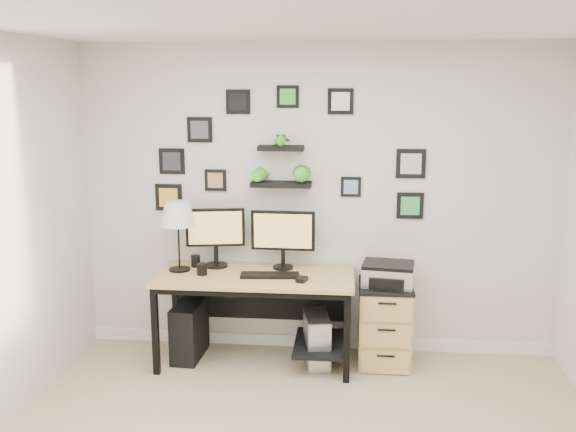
# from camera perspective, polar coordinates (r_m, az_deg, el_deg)

# --- Properties ---
(room) EXTENTS (4.00, 4.00, 4.00)m
(room) POSITION_cam_1_polar(r_m,az_deg,el_deg) (5.73, 2.55, -11.05)
(room) COLOR #BFAD89
(room) RESTS_ON ground
(desk) EXTENTS (1.60, 0.70, 0.75)m
(desk) POSITION_cam_1_polar(r_m,az_deg,el_deg) (5.27, -2.51, -6.44)
(desk) COLOR tan
(desk) RESTS_ON ground
(monitor_left) EXTENTS (0.49, 0.22, 0.50)m
(monitor_left) POSITION_cam_1_polar(r_m,az_deg,el_deg) (5.38, -6.46, -1.51)
(monitor_left) COLOR black
(monitor_left) RESTS_ON desk
(monitor_right) EXTENTS (0.53, 0.17, 0.49)m
(monitor_right) POSITION_cam_1_polar(r_m,az_deg,el_deg) (5.29, -0.45, -1.67)
(monitor_right) COLOR black
(monitor_right) RESTS_ON desk
(keyboard) EXTENTS (0.48, 0.18, 0.02)m
(keyboard) POSITION_cam_1_polar(r_m,az_deg,el_deg) (5.15, -1.62, -5.28)
(keyboard) COLOR black
(keyboard) RESTS_ON desk
(mouse) EXTENTS (0.10, 0.12, 0.03)m
(mouse) POSITION_cam_1_polar(r_m,az_deg,el_deg) (5.03, 1.23, -5.66)
(mouse) COLOR black
(mouse) RESTS_ON desk
(table_lamp) EXTENTS (0.28, 0.28, 0.58)m
(table_lamp) POSITION_cam_1_polar(r_m,az_deg,el_deg) (5.29, -9.77, 0.04)
(table_lamp) COLOR black
(table_lamp) RESTS_ON desk
(mug) EXTENTS (0.08, 0.08, 0.09)m
(mug) POSITION_cam_1_polar(r_m,az_deg,el_deg) (5.23, -7.66, -4.71)
(mug) COLOR black
(mug) RESTS_ON desk
(pen_cup) EXTENTS (0.08, 0.08, 0.10)m
(pen_cup) POSITION_cam_1_polar(r_m,az_deg,el_deg) (5.47, -8.22, -3.98)
(pen_cup) COLOR black
(pen_cup) RESTS_ON desk
(pc_tower_black) EXTENTS (0.23, 0.48, 0.47)m
(pc_tower_black) POSITION_cam_1_polar(r_m,az_deg,el_deg) (5.53, -8.75, -9.99)
(pc_tower_black) COLOR black
(pc_tower_black) RESTS_ON ground
(pc_tower_grey) EXTENTS (0.25, 0.45, 0.42)m
(pc_tower_grey) POSITION_cam_1_polar(r_m,az_deg,el_deg) (5.36, 2.57, -10.89)
(pc_tower_grey) COLOR gray
(pc_tower_grey) RESTS_ON ground
(file_cabinet) EXTENTS (0.43, 0.53, 0.67)m
(file_cabinet) POSITION_cam_1_polar(r_m,az_deg,el_deg) (5.39, 8.58, -9.44)
(file_cabinet) COLOR tan
(file_cabinet) RESTS_ON ground
(printer) EXTENTS (0.44, 0.37, 0.18)m
(printer) POSITION_cam_1_polar(r_m,az_deg,el_deg) (5.23, 8.89, -5.13)
(printer) COLOR silver
(printer) RESTS_ON file_cabinet
(wall_decor) EXTENTS (2.27, 0.18, 1.09)m
(wall_decor) POSITION_cam_1_polar(r_m,az_deg,el_deg) (5.29, -0.58, 5.05)
(wall_decor) COLOR black
(wall_decor) RESTS_ON ground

